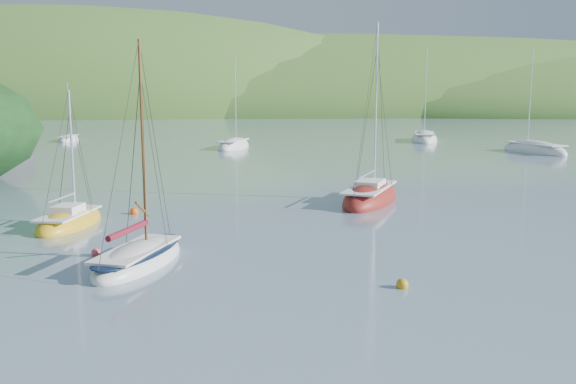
{
  "coord_description": "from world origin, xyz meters",
  "views": [
    {
      "loc": [
        0.41,
        -23.41,
        7.09
      ],
      "look_at": [
        1.34,
        8.0,
        1.86
      ],
      "focal_mm": 40.0,
      "sensor_mm": 36.0,
      "label": 1
    }
  ],
  "objects_px": {
    "sloop_red": "(370,198)",
    "sailboat_yellow": "(70,222)",
    "distant_sloop_b": "(424,140)",
    "distant_sloop_d": "(534,151)",
    "daysailer_white": "(138,259)",
    "distant_sloop_c": "(69,140)",
    "distant_sloop_a": "(234,147)"
  },
  "relations": [
    {
      "from": "sloop_red",
      "to": "distant_sloop_d",
      "type": "distance_m",
      "value": 36.19
    },
    {
      "from": "daysailer_white",
      "to": "distant_sloop_d",
      "type": "xyz_separation_m",
      "value": [
        33.6,
        42.32,
        -0.02
      ]
    },
    {
      "from": "sloop_red",
      "to": "distant_sloop_c",
      "type": "height_order",
      "value": "sloop_red"
    },
    {
      "from": "daysailer_white",
      "to": "sloop_red",
      "type": "bearing_deg",
      "value": 66.19
    },
    {
      "from": "distant_sloop_a",
      "to": "sailboat_yellow",
      "type": "bearing_deg",
      "value": -83.81
    },
    {
      "from": "distant_sloop_a",
      "to": "distant_sloop_c",
      "type": "bearing_deg",
      "value": 169.51
    },
    {
      "from": "sailboat_yellow",
      "to": "distant_sloop_c",
      "type": "bearing_deg",
      "value": 116.51
    },
    {
      "from": "distant_sloop_b",
      "to": "distant_sloop_c",
      "type": "height_order",
      "value": "distant_sloop_b"
    },
    {
      "from": "daysailer_white",
      "to": "distant_sloop_d",
      "type": "distance_m",
      "value": 54.03
    },
    {
      "from": "daysailer_white",
      "to": "distant_sloop_a",
      "type": "xyz_separation_m",
      "value": [
        1.21,
        48.32,
        -0.03
      ]
    },
    {
      "from": "distant_sloop_a",
      "to": "distant_sloop_b",
      "type": "relative_size",
      "value": 0.85
    },
    {
      "from": "sailboat_yellow",
      "to": "distant_sloop_a",
      "type": "bearing_deg",
      "value": 90.95
    },
    {
      "from": "distant_sloop_d",
      "to": "distant_sloop_a",
      "type": "bearing_deg",
      "value": 147.6
    },
    {
      "from": "distant_sloop_a",
      "to": "distant_sloop_d",
      "type": "xyz_separation_m",
      "value": [
        32.39,
        -6.0,
        0.01
      ]
    },
    {
      "from": "sloop_red",
      "to": "distant_sloop_a",
      "type": "height_order",
      "value": "sloop_red"
    },
    {
      "from": "sloop_red",
      "to": "distant_sloop_a",
      "type": "bearing_deg",
      "value": 129.46
    },
    {
      "from": "daysailer_white",
      "to": "distant_sloop_b",
      "type": "xyz_separation_m",
      "value": [
        25.33,
        57.07,
        -0.01
      ]
    },
    {
      "from": "sloop_red",
      "to": "distant_sloop_a",
      "type": "xyz_separation_m",
      "value": [
        -10.28,
        34.65,
        -0.04
      ]
    },
    {
      "from": "sloop_red",
      "to": "distant_sloop_d",
      "type": "xyz_separation_m",
      "value": [
        22.1,
        28.65,
        -0.02
      ]
    },
    {
      "from": "sailboat_yellow",
      "to": "distant_sloop_c",
      "type": "relative_size",
      "value": 0.92
    },
    {
      "from": "distant_sloop_b",
      "to": "distant_sloop_a",
      "type": "bearing_deg",
      "value": -148.21
    },
    {
      "from": "sloop_red",
      "to": "sailboat_yellow",
      "type": "bearing_deg",
      "value": -135.91
    },
    {
      "from": "daysailer_white",
      "to": "distant_sloop_b",
      "type": "height_order",
      "value": "distant_sloop_b"
    },
    {
      "from": "distant_sloop_a",
      "to": "distant_sloop_b",
      "type": "height_order",
      "value": "distant_sloop_b"
    },
    {
      "from": "daysailer_white",
      "to": "distant_sloop_c",
      "type": "distance_m",
      "value": 62.17
    },
    {
      "from": "distant_sloop_c",
      "to": "distant_sloop_d",
      "type": "bearing_deg",
      "value": -18.6
    },
    {
      "from": "sloop_red",
      "to": "distant_sloop_b",
      "type": "bearing_deg",
      "value": 95.25
    },
    {
      "from": "distant_sloop_b",
      "to": "distant_sloop_d",
      "type": "bearing_deg",
      "value": -48.88
    },
    {
      "from": "distant_sloop_b",
      "to": "distant_sloop_d",
      "type": "height_order",
      "value": "distant_sloop_b"
    },
    {
      "from": "distant_sloop_b",
      "to": "distant_sloop_c",
      "type": "distance_m",
      "value": 46.02
    },
    {
      "from": "sloop_red",
      "to": "distant_sloop_a",
      "type": "relative_size",
      "value": 1.07
    },
    {
      "from": "sloop_red",
      "to": "sailboat_yellow",
      "type": "distance_m",
      "value": 17.64
    }
  ]
}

